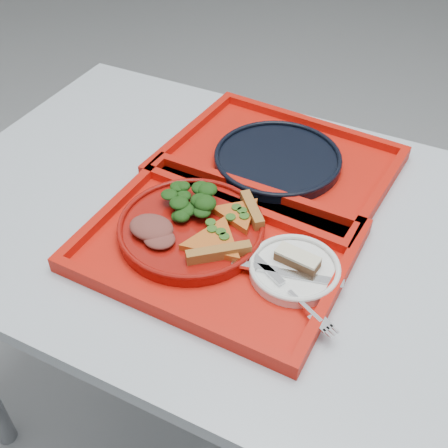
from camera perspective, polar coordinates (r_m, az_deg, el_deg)
The scene contains 13 objects.
table at distance 1.06m, azimuth 10.95°, elevation -5.47°, with size 1.60×0.80×0.75m.
tray_main at distance 0.99m, azimuth -0.78°, elevation -2.52°, with size 0.45×0.35×0.01m, color red.
tray_far at distance 1.17m, azimuth 5.41°, elevation 5.90°, with size 0.45×0.35×0.01m, color red.
dinner_plate at distance 1.00m, azimuth -3.33°, elevation -0.55°, with size 0.26×0.26×0.02m, color maroon.
side_plate at distance 0.94m, azimuth 7.16°, elevation -4.73°, with size 0.15×0.15×0.01m, color white.
navy_plate at distance 1.17m, azimuth 5.45°, elevation 6.45°, with size 0.26×0.26×0.02m, color black.
pizza_slice_a at distance 0.95m, azimuth -0.96°, elevation -1.63°, with size 0.12×0.11×0.02m, color orange, non-canonical shape.
pizza_slice_b at distance 1.00m, azimuth 1.46°, elevation 1.20°, with size 0.10×0.09×0.02m, color orange, non-canonical shape.
salad_heap at distance 1.01m, azimuth -3.75°, elevation 2.66°, with size 0.10×0.09×0.05m, color black.
meat_portion at distance 0.98m, azimuth -7.39°, elevation -0.35°, with size 0.08×0.06×0.02m, color brown.
dessert_bar at distance 0.93m, azimuth 7.48°, elevation -3.53°, with size 0.08×0.04×0.02m.
knife at distance 0.92m, azimuth 6.43°, elevation -4.93°, with size 0.18×0.02×0.01m, color silver.
fork at distance 0.89m, azimuth 6.57°, elevation -6.67°, with size 0.18×0.02×0.01m, color silver.
Camera 1 is at (0.13, -0.71, 1.45)m, focal length 45.00 mm.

